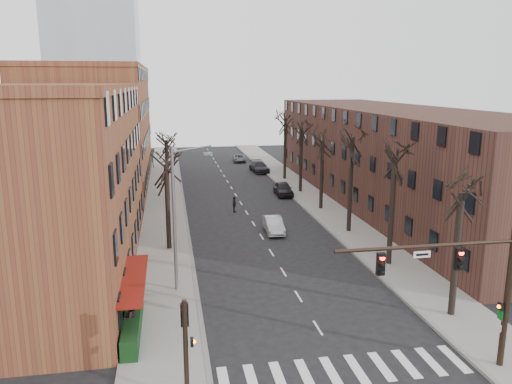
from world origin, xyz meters
TOP-DOWN VIEW (x-y plane):
  - ground at (0.00, 0.00)m, footprint 160.00×160.00m
  - sidewalk_left at (-8.00, 35.00)m, footprint 4.00×90.00m
  - sidewalk_right at (8.00, 35.00)m, footprint 4.00×90.00m
  - building_left_near at (-16.00, 15.00)m, footprint 12.00×26.00m
  - building_left_far at (-16.00, 44.00)m, footprint 12.00×28.00m
  - building_right at (16.00, 30.00)m, footprint 12.00×50.00m
  - awning_left at (-9.40, 6.00)m, footprint 1.20×7.00m
  - hedge at (-9.50, 5.00)m, footprint 0.80×6.00m
  - tree_right_a at (7.60, 4.00)m, footprint 5.20×5.20m
  - tree_right_b at (7.60, 12.00)m, footprint 5.20×5.20m
  - tree_right_c at (7.60, 20.00)m, footprint 5.20×5.20m
  - tree_right_d at (7.60, 28.00)m, footprint 5.20×5.20m
  - tree_right_e at (7.60, 36.00)m, footprint 5.20×5.20m
  - tree_right_f at (7.60, 44.00)m, footprint 5.20×5.20m
  - tree_left_a at (-7.60, 18.00)m, footprint 5.20×5.20m
  - tree_left_b at (-7.60, 34.00)m, footprint 5.20×5.20m
  - signal_mast_arm at (5.45, -1.00)m, footprint 8.14×0.30m
  - signal_pole_left at (-6.99, -0.95)m, footprint 0.47×0.44m
  - streetlight at (-7.03, 10.00)m, footprint 2.45×0.22m
  - silver_sedan at (1.24, 21.07)m, footprint 1.59×4.10m
  - parked_car_near at (5.30, 34.92)m, footprint 1.91×4.50m
  - parked_car_mid at (5.30, 50.12)m, footprint 2.47×5.34m
  - parked_car_far at (3.83, 59.90)m, footprint 2.27×4.27m
  - pedestrian_b at (-9.60, 4.71)m, footprint 1.11×1.09m
  - pedestrian_crossing at (-1.18, 28.39)m, footprint 0.68×1.00m

SIDE VIEW (x-z plane):
  - ground at x=0.00m, z-range 0.00..0.00m
  - awning_left at x=-9.40m, z-range -0.07..0.07m
  - tree_right_a at x=7.60m, z-range -5.00..5.00m
  - tree_right_b at x=7.60m, z-range -5.40..5.40m
  - tree_right_c at x=7.60m, z-range -5.80..5.80m
  - tree_right_d at x=7.60m, z-range -5.00..5.00m
  - tree_right_e at x=7.60m, z-range -5.40..5.40m
  - tree_right_f at x=7.60m, z-range -5.80..5.80m
  - tree_left_a at x=-7.60m, z-range -4.75..4.75m
  - tree_left_b at x=-7.60m, z-range -4.75..4.75m
  - sidewalk_left at x=-8.00m, z-range 0.00..0.15m
  - sidewalk_right at x=8.00m, z-range 0.00..0.15m
  - parked_car_far at x=3.83m, z-range 0.00..1.14m
  - hedge at x=-9.50m, z-range 0.15..1.15m
  - silver_sedan at x=1.24m, z-range 0.00..1.33m
  - parked_car_mid at x=5.30m, z-range 0.00..1.51m
  - parked_car_near at x=5.30m, z-range 0.00..1.52m
  - pedestrian_crossing at x=-1.18m, z-range 0.00..1.58m
  - pedestrian_b at x=-9.60m, z-range 0.15..1.96m
  - signal_pole_left at x=-6.99m, z-range 0.41..4.81m
  - signal_mast_arm at x=5.45m, z-range 0.80..8.00m
  - building_right at x=16.00m, z-range 0.00..10.00m
  - streetlight at x=-7.03m, z-range 0.50..9.53m
  - building_left_near at x=-16.00m, z-range 0.00..12.00m
  - building_left_far at x=-16.00m, z-range 0.00..14.00m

